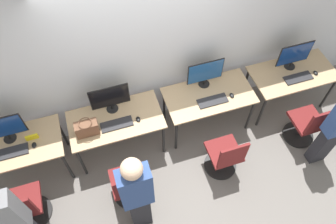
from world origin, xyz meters
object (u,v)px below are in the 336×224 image
Objects in this scene: monitor_far_left at (3,128)px; mouse_far_left at (34,145)px; keyboard_left at (117,124)px; mouse_right at (232,95)px; person_far_left at (11,220)px; monitor_far_right at (294,55)px; monitor_right at (205,73)px; keyboard_right at (213,101)px; office_chair_far_left at (26,207)px; office_chair_left at (129,186)px; mouse_left at (138,119)px; monitor_left at (110,98)px; mouse_far_right at (316,73)px; handbag at (87,128)px; person_left at (137,194)px; keyboard_far_right at (298,78)px; keyboard_far_left at (11,152)px; office_chair_far_right at (307,125)px; office_chair_right at (225,157)px.

mouse_far_left is (0.30, -0.21, -0.23)m from monitor_far_left.
mouse_right reaches higher than keyboard_left.
person_far_left is 3.24× the size of monitor_far_right.
monitor_right is 0.41m from keyboard_right.
office_chair_far_left and office_chair_left have the same top height.
monitor_far_right is (2.48, 0.24, 0.23)m from mouse_left.
monitor_left is at bearing 13.69° from mouse_far_left.
mouse_far_left is 0.17× the size of monitor_far_right.
office_chair_far_left reaches higher than mouse_far_left.
mouse_far_left is 0.05× the size of person_far_left.
mouse_far_right is at bearing -0.30° from mouse_left.
mouse_far_left is at bearing -176.88° from monitor_far_right.
monitor_right is (1.39, 0.02, 0.00)m from monitor_left.
person_far_left is at bearing -134.78° from handbag.
person_left is at bearing -19.65° from office_chair_far_left.
keyboard_far_left is at bearing 179.61° from keyboard_far_right.
monitor_left reaches higher than office_chair_left.
office_chair_left is 1.00× the size of office_chair_far_right.
monitor_right is at bearing 45.68° from person_left.
keyboard_far_left is 0.48× the size of office_chair_left.
keyboard_far_left is at bearing 179.67° from mouse_far_right.
mouse_left is 1.16m from person_left.
office_chair_far_left is 2.72m from office_chair_right.
mouse_far_right is (4.48, -0.25, -0.23)m from monitor_far_left.
person_far_left is 19.43× the size of mouse_left.
keyboard_far_left is 4.19m from monitor_far_right.
mouse_far_right is 0.10× the size of office_chair_far_right.
office_chair_right is at bearing 0.17° from office_chair_left.
keyboard_far_left is at bearing 179.36° from keyboard_right.
office_chair_far_left and office_chair_right have the same top height.
monitor_far_left is 6.00× the size of mouse_far_left.
monitor_left reaches higher than keyboard_far_left.
mouse_left is (1.69, -0.01, 0.01)m from keyboard_far_left.
handbag reaches higher than office_chair_far_left.
keyboard_right is at bearing 37.97° from person_left.
handbag reaches higher than mouse_far_right.
keyboard_left and keyboard_far_right have the same top height.
mouse_far_left is 2.49m from keyboard_right.
person_left is at bearing -164.41° from office_chair_right.
mouse_left is at bearing 165.48° from office_chair_far_right.
monitor_far_left reaches higher than mouse_right.
mouse_far_left is 0.21× the size of keyboard_far_right.
mouse_far_left is 0.21× the size of keyboard_right.
office_chair_left is (-0.05, -1.03, -0.62)m from monitor_left.
monitor_far_left is at bearing 175.31° from mouse_right.
person_far_left is at bearing -104.62° from mouse_far_left.
person_far_left is (-0.26, -1.00, 0.20)m from mouse_far_left.
monitor_far_left is 4.24m from office_chair_far_right.
person_left reaches higher than monitor_left.
person_left is at bearing -89.85° from monitor_left.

